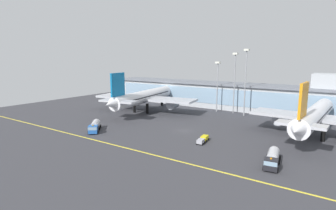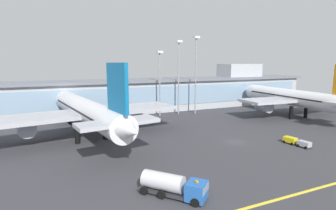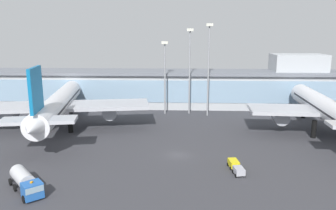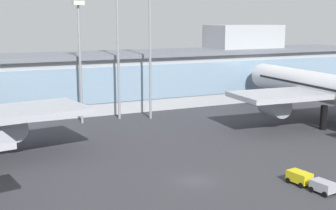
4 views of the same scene
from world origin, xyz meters
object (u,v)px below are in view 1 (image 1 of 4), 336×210
apron_light_mast_west (235,74)px  apron_light_mast_centre (246,73)px  airliner_near_left (144,97)px  apron_light_mast_east (217,79)px  baggage_tug_near (203,139)px  service_truck_far (94,126)px  fuel_tanker_truck (272,159)px  airliner_near_right (314,116)px

apron_light_mast_west → apron_light_mast_centre: bearing=-24.0°
airliner_near_left → apron_light_mast_east: apron_light_mast_east is taller
baggage_tug_near → service_truck_far: service_truck_far is taller
airliner_near_left → service_truck_far: 33.25m
fuel_tanker_truck → apron_light_mast_east: 58.46m
fuel_tanker_truck → apron_light_mast_west: (-26.25, 47.10, 14.26)m
apron_light_mast_west → apron_light_mast_east: bearing=-174.9°
apron_light_mast_west → apron_light_mast_east: size_ratio=1.17×
airliner_near_left → airliner_near_right: bearing=-100.6°
service_truck_far → baggage_tug_near: bearing=64.1°
airliner_near_left → baggage_tug_near: size_ratio=8.84×
baggage_tug_near → apron_light_mast_west: apron_light_mast_west is taller
fuel_tanker_truck → apron_light_mast_centre: 51.74m
baggage_tug_near → apron_light_mast_centre: apron_light_mast_centre is taller
apron_light_mast_west → airliner_near_right: bearing=-32.0°
fuel_tanker_truck → apron_light_mast_centre: size_ratio=0.36×
apron_light_mast_centre → airliner_near_left: bearing=-157.3°
airliner_near_right → baggage_tug_near: (-23.45, -21.93, -5.31)m
airliner_near_right → fuel_tanker_truck: (-4.39, -27.94, -4.59)m
airliner_near_right → apron_light_mast_centre: 32.27m
airliner_near_left → airliner_near_right: 62.49m
airliner_near_left → baggage_tug_near: 45.79m
apron_light_mast_east → airliner_near_right: bearing=-26.2°
baggage_tug_near → apron_light_mast_west: bearing=2.1°
baggage_tug_near → apron_light_mast_centre: size_ratio=0.23×
baggage_tug_near → apron_light_mast_centre: 41.90m
service_truck_far → apron_light_mast_east: 54.01m
apron_light_mast_west → apron_light_mast_centre: apron_light_mast_centre is taller
baggage_tug_near → apron_light_mast_centre: (-2.03, 38.79, 15.70)m
service_truck_far → airliner_near_left: bearing=150.4°
apron_light_mast_west → apron_light_mast_east: (-7.01, -0.62, -1.94)m
fuel_tanker_truck → apron_light_mast_west: size_ratio=0.38×
airliner_near_left → airliner_near_right: (62.47, -1.40, -0.12)m
apron_light_mast_east → apron_light_mast_centre: bearing=-7.8°
airliner_near_right → apron_light_mast_centre: size_ratio=1.86×
apron_light_mast_east → service_truck_far: bearing=-110.2°
service_truck_far → apron_light_mast_west: 57.74m
airliner_near_left → apron_light_mast_centre: (37.00, 15.47, 10.27)m
airliner_near_right → service_truck_far: size_ratio=5.66×
fuel_tanker_truck → apron_light_mast_east: apron_light_mast_east is taller
fuel_tanker_truck → apron_light_mast_west: apron_light_mast_west is taller
service_truck_far → apron_light_mast_east: apron_light_mast_east is taller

